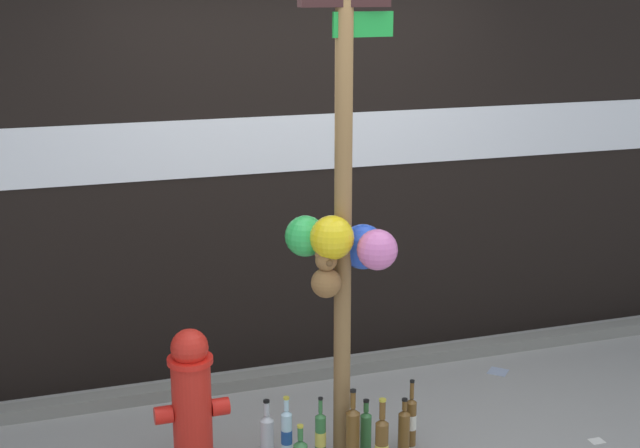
{
  "coord_description": "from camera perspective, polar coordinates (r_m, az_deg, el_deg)",
  "views": [
    {
      "loc": [
        -1.58,
        -3.81,
        2.43
      ],
      "look_at": [
        -0.24,
        0.22,
        1.29
      ],
      "focal_mm": 49.79,
      "sensor_mm": 36.0,
      "label": 1
    }
  ],
  "objects": [
    {
      "name": "building_wall",
      "position": [
        5.65,
        -2.05,
        7.71
      ],
      "size": [
        10.0,
        0.21,
        3.43
      ],
      "color": "black",
      "rests_on": "ground_plane"
    },
    {
      "name": "curb_strip",
      "position": [
        5.76,
        -0.84,
        -9.53
      ],
      "size": [
        8.0,
        0.12,
        0.08
      ],
      "primitive_type": "cube",
      "color": "slate",
      "rests_on": "ground_plane"
    },
    {
      "name": "memorial_post",
      "position": [
        4.39,
        1.51,
        1.81
      ],
      "size": [
        0.54,
        0.43,
        2.7
      ],
      "color": "olive",
      "rests_on": "ground_plane"
    },
    {
      "name": "fire_hydrant",
      "position": [
        4.67,
        -8.25,
        -11.08
      ],
      "size": [
        0.39,
        0.23,
        0.77
      ],
      "color": "red",
      "rests_on": "ground_plane"
    },
    {
      "name": "bottle_0",
      "position": [
        4.9,
        5.41,
        -13.05
      ],
      "size": [
        0.06,
        0.06,
        0.32
      ],
      "color": "brown",
      "rests_on": "ground_plane"
    },
    {
      "name": "bottle_2",
      "position": [
        4.76,
        2.11,
        -13.37
      ],
      "size": [
        0.08,
        0.08,
        0.43
      ],
      "color": "brown",
      "rests_on": "ground_plane"
    },
    {
      "name": "bottle_3",
      "position": [
        4.79,
        0.03,
        -13.49
      ],
      "size": [
        0.06,
        0.06,
        0.37
      ],
      "color": "#337038",
      "rests_on": "ground_plane"
    },
    {
      "name": "bottle_4",
      "position": [
        4.74,
        3.99,
        -13.85
      ],
      "size": [
        0.07,
        0.07,
        0.4
      ],
      "color": "brown",
      "rests_on": "ground_plane"
    },
    {
      "name": "bottle_5",
      "position": [
        4.97,
        5.87,
        -12.43
      ],
      "size": [
        0.06,
        0.06,
        0.38
      ],
      "color": "brown",
      "rests_on": "ground_plane"
    },
    {
      "name": "bottle_6",
      "position": [
        4.9,
        2.96,
        -13.07
      ],
      "size": [
        0.06,
        0.06,
        0.3
      ],
      "color": "#337038",
      "rests_on": "ground_plane"
    },
    {
      "name": "bottle_7",
      "position": [
        4.77,
        -2.16,
        -13.42
      ],
      "size": [
        0.06,
        0.06,
        0.38
      ],
      "color": "#B2DBEA",
      "rests_on": "ground_plane"
    },
    {
      "name": "bottle_8",
      "position": [
        4.91,
        -3.43,
        -13.15
      ],
      "size": [
        0.07,
        0.07,
        0.3
      ],
      "color": "silver",
      "rests_on": "ground_plane"
    },
    {
      "name": "litter_1",
      "position": [
        5.98,
        11.37,
        -9.27
      ],
      "size": [
        0.17,
        0.17,
        0.01
      ],
      "primitive_type": "cube",
      "rotation": [
        0.0,
        0.0,
        2.36
      ],
      "color": "#8C99B2",
      "rests_on": "ground_plane"
    },
    {
      "name": "litter_3",
      "position": [
        5.27,
        17.36,
        -13.16
      ],
      "size": [
        0.08,
        0.07,
        0.01
      ],
      "primitive_type": "cube",
      "rotation": [
        0.0,
        0.0,
        1.55
      ],
      "color": "silver",
      "rests_on": "ground_plane"
    }
  ]
}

